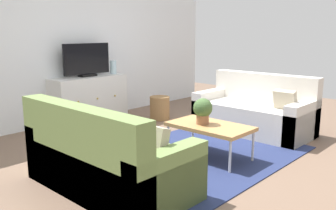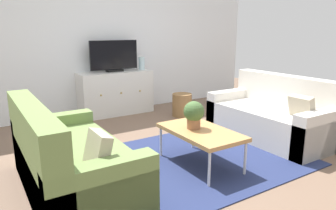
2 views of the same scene
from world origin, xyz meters
name	(u,v)px [view 1 (image 1 of 2)]	position (x,y,z in m)	size (l,w,h in m)	color
ground_plane	(191,152)	(0.00, 0.00, 0.00)	(10.00, 10.00, 0.00)	brown
wall_back	(72,40)	(0.00, 2.55, 1.35)	(6.40, 0.12, 2.70)	white
area_rug	(200,154)	(0.00, -0.15, 0.01)	(2.50, 1.90, 0.01)	navy
couch_left_side	(103,162)	(-1.44, -0.10, 0.29)	(0.85, 1.69, 0.87)	olive
couch_right_side	(256,113)	(1.44, -0.10, 0.29)	(0.85, 1.69, 0.87)	silver
coffee_table	(210,127)	(-0.01, -0.30, 0.38)	(0.56, 0.98, 0.42)	#B7844C
potted_plant	(203,110)	(-0.04, -0.21, 0.59)	(0.23, 0.23, 0.31)	#936042
tv_console	(89,99)	(0.09, 2.27, 0.38)	(1.30, 0.47, 0.76)	silver
flat_screen_tv	(87,60)	(0.09, 2.29, 1.03)	(0.87, 0.16, 0.54)	black
glass_vase	(113,67)	(0.62, 2.27, 0.88)	(0.11, 0.11, 0.23)	silver
wicker_basket	(160,108)	(1.00, 1.51, 0.20)	(0.34, 0.34, 0.40)	olive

